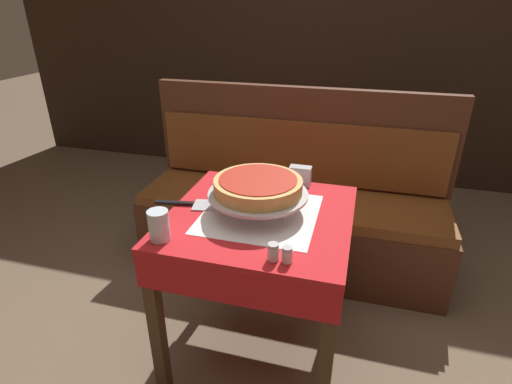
{
  "coord_description": "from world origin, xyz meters",
  "views": [
    {
      "loc": [
        0.36,
        -1.37,
        1.5
      ],
      "look_at": [
        -0.01,
        -0.01,
        0.82
      ],
      "focal_mm": 28.0,
      "sensor_mm": 36.0,
      "label": 1
    }
  ],
  "objects": [
    {
      "name": "napkin_holder",
      "position": [
        0.11,
        0.32,
        0.77
      ],
      "size": [
        0.1,
        0.05,
        0.09
      ],
      "color": "#B2B2B7",
      "rests_on": "dining_table_front"
    },
    {
      "name": "deep_dish_pizza",
      "position": [
        -0.01,
        0.02,
        0.84
      ],
      "size": [
        0.35,
        0.35,
        0.06
      ],
      "color": "tan",
      "rests_on": "pizza_pan_stand"
    },
    {
      "name": "pepper_shaker",
      "position": [
        0.17,
        -0.29,
        0.75
      ],
      "size": [
        0.04,
        0.04,
        0.06
      ],
      "color": "silver",
      "rests_on": "dining_table_front"
    },
    {
      "name": "dining_table_rear",
      "position": [
        -0.23,
        1.68,
        0.64
      ],
      "size": [
        0.78,
        0.78,
        0.73
      ],
      "color": "red",
      "rests_on": "ground_plane"
    },
    {
      "name": "condiment_caddy",
      "position": [
        -0.26,
        1.78,
        0.77
      ],
      "size": [
        0.12,
        0.12,
        0.17
      ],
      "color": "black",
      "rests_on": "dining_table_rear"
    },
    {
      "name": "salt_shaker",
      "position": [
        0.12,
        -0.29,
        0.75
      ],
      "size": [
        0.04,
        0.04,
        0.06
      ],
      "color": "silver",
      "rests_on": "dining_table_front"
    },
    {
      "name": "booth_bench",
      "position": [
        0.0,
        0.74,
        0.31
      ],
      "size": [
        1.79,
        0.52,
        1.05
      ],
      "color": "#4C2819",
      "rests_on": "ground_plane"
    },
    {
      "name": "water_glass_near",
      "position": [
        -0.3,
        -0.28,
        0.78
      ],
      "size": [
        0.08,
        0.08,
        0.11
      ],
      "color": "silver",
      "rests_on": "dining_table_front"
    },
    {
      "name": "dining_table_front",
      "position": [
        0.0,
        0.0,
        0.62
      ],
      "size": [
        0.73,
        0.73,
        0.72
      ],
      "color": "red",
      "rests_on": "ground_plane"
    },
    {
      "name": "pizza_server",
      "position": [
        -0.3,
        -0.01,
        0.73
      ],
      "size": [
        0.29,
        0.12,
        0.01
      ],
      "color": "#BCBCC1",
      "rests_on": "dining_table_front"
    },
    {
      "name": "ground_plane",
      "position": [
        0.0,
        0.0,
        0.0
      ],
      "size": [
        14.0,
        14.0,
        0.0
      ],
      "primitive_type": "plane",
      "color": "brown"
    },
    {
      "name": "pizza_pan_stand",
      "position": [
        -0.01,
        0.02,
        0.8
      ],
      "size": [
        0.4,
        0.4,
        0.08
      ],
      "color": "#ADADB2",
      "rests_on": "dining_table_front"
    },
    {
      "name": "back_wall_panel",
      "position": [
        0.0,
        2.21,
        1.2
      ],
      "size": [
        6.0,
        0.04,
        2.4
      ],
      "primitive_type": "cube",
      "color": "black",
      "rests_on": "ground_plane"
    }
  ]
}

